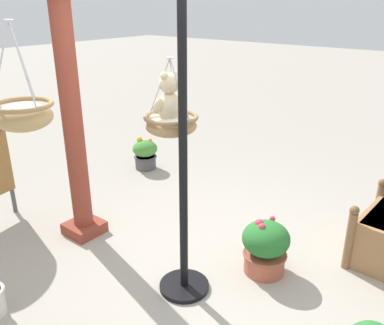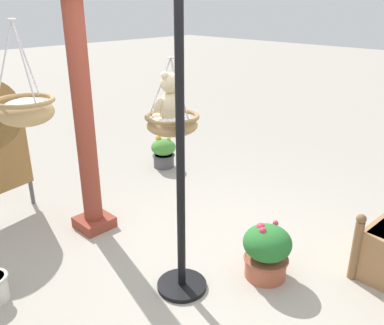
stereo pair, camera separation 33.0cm
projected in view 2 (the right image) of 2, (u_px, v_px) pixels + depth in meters
ground_plane at (204, 277)px, 3.76m from camera, size 40.00×40.00×0.00m
display_pole_central at (181, 206)px, 3.32m from camera, size 0.44×0.44×2.57m
hanging_basket_with_teddy at (172, 123)px, 3.35m from camera, size 0.45×0.45×0.64m
teddy_bear at (170, 101)px, 3.30m from camera, size 0.30×0.26×0.43m
hanging_basket_left_high at (26, 110)px, 2.98m from camera, size 0.43×0.43×0.75m
greenhouse_pillar_right at (84, 120)px, 4.13m from camera, size 0.39×0.39×2.59m
potted_plant_tall_leafy at (164, 152)px, 6.16m from camera, size 0.37×0.37×0.49m
potted_plant_small_succulent at (267, 251)px, 3.68m from camera, size 0.44×0.44×0.53m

